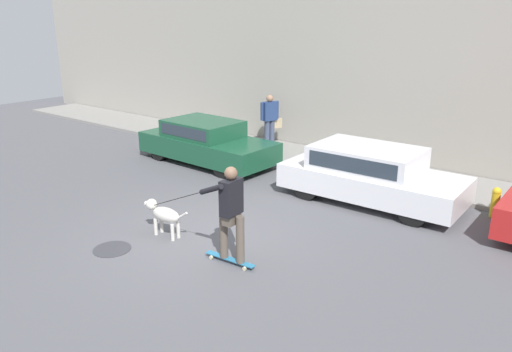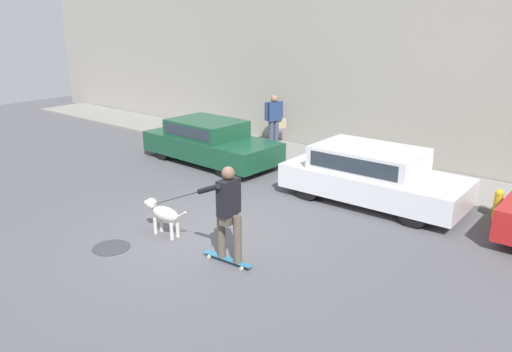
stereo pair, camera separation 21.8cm
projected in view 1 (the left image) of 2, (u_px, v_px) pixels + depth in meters
The scene contains 10 objects.
ground_plane at pixel (207, 239), 9.48m from camera, with size 36.00×36.00×0.00m, color #545459.
back_wall at pixel (378, 61), 13.88m from camera, with size 32.00×0.30×5.69m.
sidewalk_curb at pixel (352, 167), 13.82m from camera, with size 30.00×2.12×0.10m.
parked_car_0 at pixel (206, 142), 14.22m from camera, with size 4.17×1.82×1.21m.
parked_car_1 at pixel (370, 175), 11.22m from camera, with size 4.07×1.81×1.26m.
dog at pixel (164, 214), 9.50m from camera, with size 1.10×0.30×0.68m.
skateboarder at pixel (231, 210), 8.23m from camera, with size 2.56×0.59×1.74m.
pedestrian_with_bag at pixel (270, 118), 15.62m from camera, with size 0.39×0.75×1.60m.
manhole_cover at pixel (112, 249), 9.05m from camera, with size 0.68×0.68×0.01m.
fire_hydrant at pixel (495, 202), 10.39m from camera, with size 0.18×0.18×0.66m.
Camera 1 is at (6.07, -6.23, 4.06)m, focal length 35.00 mm.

